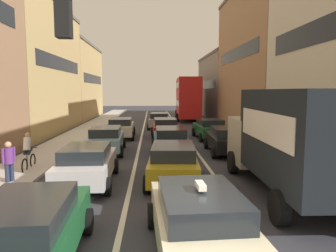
% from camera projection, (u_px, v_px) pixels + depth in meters
% --- Properties ---
extents(sidewalk_left, '(2.60, 64.00, 0.14)m').
position_uv_depth(sidewalk_left, '(79.00, 134.00, 25.14)').
color(sidewalk_left, '#BABABA').
rests_on(sidewalk_left, ground).
extents(lane_stripe_left, '(0.16, 60.00, 0.01)m').
position_uv_depth(lane_stripe_left, '(142.00, 135.00, 25.40)').
color(lane_stripe_left, silver).
rests_on(lane_stripe_left, ground).
extents(lane_stripe_right, '(0.16, 60.00, 0.01)m').
position_uv_depth(lane_stripe_right, '(184.00, 134.00, 25.58)').
color(lane_stripe_right, silver).
rests_on(lane_stripe_right, ground).
extents(building_row_left, '(7.20, 43.90, 13.99)m').
position_uv_depth(building_row_left, '(8.00, 60.00, 24.31)').
color(building_row_left, '#9E7556').
rests_on(building_row_left, ground).
extents(building_row_right, '(7.20, 43.90, 12.45)m').
position_uv_depth(building_row_right, '(282.00, 67.00, 25.94)').
color(building_row_right, gray).
rests_on(building_row_right, ground).
extents(removalist_box_truck, '(2.86, 7.76, 3.58)m').
position_uv_depth(removalist_box_truck, '(290.00, 138.00, 10.41)').
color(removalist_box_truck, '#B7B29E').
rests_on(removalist_box_truck, ground).
extents(taxi_centre_lane_front, '(2.23, 4.38, 1.66)m').
position_uv_depth(taxi_centre_lane_front, '(199.00, 220.00, 6.67)').
color(taxi_centre_lane_front, beige).
rests_on(taxi_centre_lane_front, ground).
extents(sedan_left_lane_front, '(2.24, 4.39, 1.49)m').
position_uv_depth(sedan_left_lane_front, '(27.00, 232.00, 6.11)').
color(sedan_left_lane_front, '#19592D').
rests_on(sedan_left_lane_front, ground).
extents(sedan_centre_lane_second, '(2.28, 4.41, 1.49)m').
position_uv_depth(sedan_centre_lane_second, '(173.00, 162.00, 12.18)').
color(sedan_centre_lane_second, '#B29319').
rests_on(sedan_centre_lane_second, ground).
extents(wagon_left_lane_second, '(2.14, 4.34, 1.49)m').
position_uv_depth(wagon_left_lane_second, '(87.00, 163.00, 11.89)').
color(wagon_left_lane_second, silver).
rests_on(wagon_left_lane_second, ground).
extents(hatchback_centre_lane_third, '(2.09, 4.32, 1.49)m').
position_uv_depth(hatchback_centre_lane_third, '(170.00, 140.00, 17.70)').
color(hatchback_centre_lane_third, '#194C8C').
rests_on(hatchback_centre_lane_third, ground).
extents(sedan_left_lane_third, '(2.20, 4.37, 1.49)m').
position_uv_depth(sedan_left_lane_third, '(106.00, 139.00, 18.00)').
color(sedan_left_lane_third, '#759EB7').
rests_on(sedan_left_lane_third, ground).
extents(coupe_centre_lane_fourth, '(2.13, 4.34, 1.49)m').
position_uv_depth(coupe_centre_lane_fourth, '(165.00, 127.00, 23.64)').
color(coupe_centre_lane_fourth, '#A51E1E').
rests_on(coupe_centre_lane_fourth, ground).
extents(sedan_left_lane_fourth, '(2.17, 4.35, 1.49)m').
position_uv_depth(sedan_left_lane_fourth, '(121.00, 127.00, 23.76)').
color(sedan_left_lane_fourth, beige).
rests_on(sedan_left_lane_fourth, ground).
extents(sedan_centre_lane_fifth, '(2.27, 4.40, 1.49)m').
position_uv_depth(sedan_centre_lane_fifth, '(159.00, 120.00, 29.62)').
color(sedan_centre_lane_fifth, gray).
rests_on(sedan_centre_lane_fifth, ground).
extents(sedan_right_lane_behind_truck, '(2.17, 4.35, 1.49)m').
position_uv_depth(sedan_right_lane_behind_truck, '(226.00, 139.00, 17.77)').
color(sedan_right_lane_behind_truck, black).
rests_on(sedan_right_lane_behind_truck, ground).
extents(wagon_right_lane_far, '(2.20, 4.37, 1.49)m').
position_uv_depth(wagon_right_lane_far, '(210.00, 128.00, 23.17)').
color(wagon_right_lane_far, '#19592D').
rests_on(wagon_right_lane_far, ground).
extents(bus_mid_queue_primary, '(3.18, 10.61, 5.06)m').
position_uv_depth(bus_mid_queue_primary, '(188.00, 97.00, 38.60)').
color(bus_mid_queue_primary, '#B21919').
rests_on(bus_mid_queue_primary, ground).
extents(cyclist_on_sidewalk, '(0.50, 1.73, 1.72)m').
position_uv_depth(cyclist_on_sidewalk, '(28.00, 152.00, 13.78)').
color(cyclist_on_sidewalk, black).
rests_on(cyclist_on_sidewalk, ground).
extents(pedestrian_near_kerb, '(0.35, 0.46, 1.66)m').
position_uv_depth(pedestrian_near_kerb, '(9.00, 160.00, 11.74)').
color(pedestrian_near_kerb, '#262D47').
rests_on(pedestrian_near_kerb, ground).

